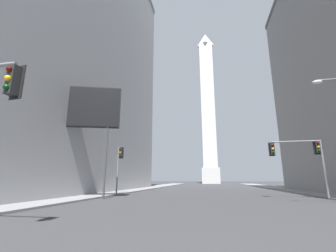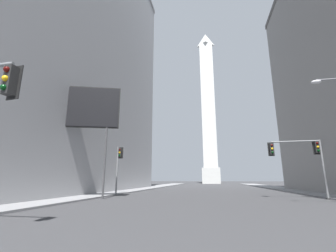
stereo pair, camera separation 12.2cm
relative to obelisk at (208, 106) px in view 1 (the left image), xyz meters
name	(u,v)px [view 1 (the left image)]	position (x,y,z in m)	size (l,w,h in m)	color
sidewalk_left	(127,190)	(-12.73, -59.78, -32.24)	(5.00, 112.10, 0.15)	gray
sidewalk_right	(309,192)	(12.73, -59.78, -32.24)	(5.00, 112.10, 0.15)	gray
building_left	(41,42)	(-25.54, -66.46, -9.41)	(25.15, 45.46, 45.79)	#9E9EA0
obelisk	(208,106)	(0.00, 0.00, 0.00)	(7.02, 7.02, 67.62)	silver
traffic_light_mid_right	(303,154)	(8.60, -70.67, -28.26)	(4.75, 0.51, 5.33)	slate
traffic_light_mid_left	(119,163)	(-10.44, -68.83, -28.71)	(0.77, 0.50, 5.46)	slate
billboard_sign	(85,109)	(-11.69, -74.87, -24.01)	(6.46, 2.27, 10.60)	#3F3F42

